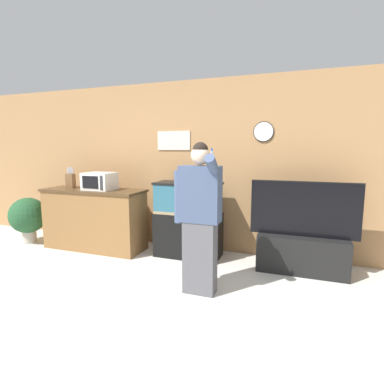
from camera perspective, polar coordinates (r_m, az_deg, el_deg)
The scene contains 9 objects.
ground_plane at distance 2.93m, azimuth -17.19°, elevation -24.52°, with size 18.00×18.00×0.00m, color beige.
wall_back_paneled at distance 4.68m, azimuth 0.56°, elevation 4.88°, with size 10.00×0.08×2.60m.
counter_island at distance 4.99m, azimuth -18.06°, elevation -4.90°, with size 1.64×0.58×0.95m.
microwave at distance 4.82m, azimuth -17.17°, elevation 1.99°, with size 0.45×0.37×0.26m.
knife_block at distance 5.18m, azimuth -22.13°, elevation 2.11°, with size 0.14×0.09×0.34m.
aquarium_on_stand at distance 4.39m, azimuth -0.72°, elevation -5.25°, with size 0.95×0.45×1.10m.
tv_on_stand at distance 4.13m, azimuth 20.22°, elevation -9.50°, with size 1.33×0.40×1.17m.
person_standing at distance 3.21m, azimuth 1.38°, elevation -4.66°, with size 0.52×0.39×1.64m.
potted_plant at distance 5.75m, azimuth -28.76°, elevation -4.07°, with size 0.60×0.60×0.77m.
Camera 1 is at (1.54, -1.95, 1.56)m, focal length 28.00 mm.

